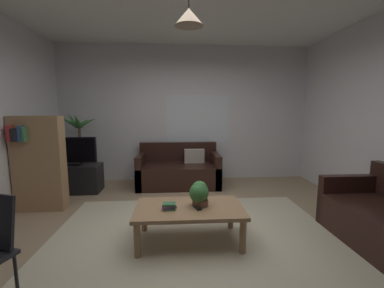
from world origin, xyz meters
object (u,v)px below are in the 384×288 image
(book_on_table_1, at_px, (169,207))
(tv, at_px, (73,151))
(book_on_table_0, at_px, (170,208))
(book_on_table_2, at_px, (169,204))
(couch_under_window, at_px, (179,172))
(bookshelf_corner, at_px, (39,163))
(tv_stand, at_px, (75,178))
(pendant_lamp, at_px, (189,17))
(potted_palm_corner, at_px, (80,155))
(remote_on_table_0, at_px, (197,207))
(coffee_table, at_px, (189,212))
(potted_plant_on_table, at_px, (199,193))

(book_on_table_1, height_order, tv, tv)
(book_on_table_0, height_order, book_on_table_2, book_on_table_2)
(tv, bearing_deg, book_on_table_2, -47.34)
(couch_under_window, height_order, bookshelf_corner, bookshelf_corner)
(book_on_table_0, distance_m, tv_stand, 2.61)
(tv_stand, relative_size, bookshelf_corner, 0.64)
(couch_under_window, xyz_separation_m, pendant_lamp, (0.09, -2.14, 2.14))
(tv, xyz_separation_m, potted_palm_corner, (-0.04, 0.43, -0.16))
(book_on_table_0, bearing_deg, tv_stand, 132.51)
(remote_on_table_0, distance_m, tv_stand, 2.80)
(book_on_table_1, distance_m, remote_on_table_0, 0.30)
(coffee_table, height_order, bookshelf_corner, bookshelf_corner)
(potted_palm_corner, bearing_deg, bookshelf_corner, -96.97)
(book_on_table_2, bearing_deg, potted_plant_on_table, 12.95)
(pendant_lamp, bearing_deg, book_on_table_0, -164.07)
(potted_plant_on_table, height_order, tv_stand, potted_plant_on_table)
(couch_under_window, bearing_deg, book_on_table_1, -93.50)
(book_on_table_0, relative_size, remote_on_table_0, 0.71)
(remote_on_table_0, distance_m, potted_palm_corner, 3.12)
(potted_plant_on_table, xyz_separation_m, tv_stand, (-2.08, 1.84, -0.31))
(coffee_table, xyz_separation_m, remote_on_table_0, (0.08, -0.04, 0.07))
(bookshelf_corner, height_order, pendant_lamp, pendant_lamp)
(potted_plant_on_table, xyz_separation_m, potted_palm_corner, (-2.12, 2.25, 0.04))
(book_on_table_0, relative_size, tv, 0.14)
(couch_under_window, height_order, coffee_table, couch_under_window)
(coffee_table, bearing_deg, book_on_table_2, -165.35)
(book_on_table_2, bearing_deg, pendant_lamp, 14.65)
(book_on_table_0, relative_size, book_on_table_1, 0.77)
(remote_on_table_0, distance_m, tv, 2.80)
(tv, bearing_deg, tv_stand, 90.00)
(tv, distance_m, bookshelf_corner, 0.80)
(coffee_table, relative_size, bookshelf_corner, 0.86)
(book_on_table_0, distance_m, book_on_table_2, 0.05)
(book_on_table_1, relative_size, bookshelf_corner, 0.10)
(tv, bearing_deg, book_on_table_1, -47.40)
(book_on_table_0, distance_m, potted_palm_corner, 2.95)
(book_on_table_1, xyz_separation_m, remote_on_table_0, (0.30, 0.02, -0.02))
(potted_plant_on_table, bearing_deg, pendant_lamp, -170.42)
(potted_plant_on_table, distance_m, tv, 2.77)
(couch_under_window, height_order, book_on_table_0, couch_under_window)
(book_on_table_0, xyz_separation_m, book_on_table_1, (-0.01, -0.00, 0.02))
(tv_stand, bearing_deg, pendant_lamp, -43.35)
(coffee_table, distance_m, potted_plant_on_table, 0.24)
(book_on_table_0, bearing_deg, book_on_table_1, -158.31)
(coffee_table, relative_size, tv, 1.48)
(tv, relative_size, bookshelf_corner, 0.58)
(coffee_table, xyz_separation_m, potted_plant_on_table, (0.11, 0.02, 0.21))
(bookshelf_corner, bearing_deg, tv, 76.59)
(book_on_table_1, xyz_separation_m, pendant_lamp, (0.22, 0.06, 1.98))
(book_on_table_2, height_order, potted_palm_corner, potted_palm_corner)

